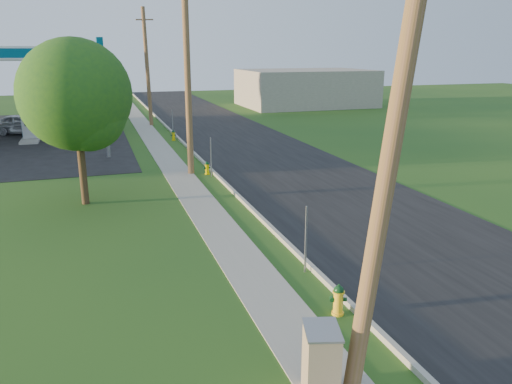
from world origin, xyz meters
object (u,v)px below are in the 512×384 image
Objects in this scene: utility_pole_far at (147,67)px; tree_verge at (78,99)px; utility_pole_mid at (188,76)px; car_silver at (24,124)px; fuel_pump_ne at (30,131)px; hydrant_near at (338,300)px; hydrant_far at (173,135)px; utility_cabinet at (321,363)px; price_pylon at (101,63)px; hydrant_mid at (207,168)px; utility_pole_near at (393,139)px; fuel_pump_se at (35,123)px; tree_lot at (85,71)px.

tree_verge is (-5.10, -21.88, -0.49)m from utility_pole_far.
utility_pole_mid is 2.17× the size of car_silver.
fuel_pump_ne reaches higher than hydrant_near.
hydrant_far is 0.53× the size of utility_cabinet.
price_pylon is 9.52m from tree_verge.
hydrant_near is 14.83m from hydrant_mid.
utility_pole_far is 22.47m from tree_verge.
utility_cabinet is (-1.05, 0.16, -4.09)m from utility_pole_near.
hydrant_mid is 0.48× the size of utility_cabinet.
utility_pole_near reaches higher than tree_verge.
hydrant_near reaches higher than hydrant_far.
utility_cabinet is at bearing -93.57° from hydrant_far.
utility_pole_far is at bearing 92.36° from hydrant_mid.
price_pylon reaches higher than car_silver.
fuel_pump_se is at bearing 106.49° from hydrant_near.
utility_pole_far reaches higher than tree_lot.
fuel_pump_ne reaches higher than hydrant_mid.
hydrant_near is at bearing -87.57° from utility_pole_mid.
utility_pole_mid is 3.06× the size of fuel_pump_ne.
fuel_pump_se is 35.72m from utility_cabinet.
fuel_pump_ne is 4.00m from fuel_pump_se.
tree_verge is 1.48× the size of car_silver.
tree_verge is at bearing -77.31° from fuel_pump_ne.
hydrant_far is (-0.06, 10.47, 0.03)m from hydrant_mid.
utility_pole_mid is at bearing 37.29° from tree_verge.
hydrant_mid is (0.76, 17.58, -4.47)m from utility_pole_near.
hydrant_near is at bearing -88.88° from utility_pole_far.
utility_cabinet is 0.31× the size of car_silver.
fuel_pump_se is at bearing -120.75° from tree_lot.
utility_pole_mid is 1.46× the size of tree_verge.
utility_pole_far is at bearing 90.00° from utility_pole_near.
price_pylon is 8.21m from hydrant_far.
tree_lot is (-1.04, 18.15, -1.14)m from price_pylon.
utility_pole_far is 1.39× the size of price_pylon.
utility_pole_far is at bearing 72.67° from price_pylon.
price_pylon is 18.21m from tree_lot.
fuel_pump_se is (-8.90, 17.00, -4.23)m from utility_pole_mid.
fuel_pump_ne is 10.04m from hydrant_far.
hydrant_near is at bearing -71.33° from fuel_pump_ne.
utility_cabinet is (-1.05, -35.84, -4.09)m from utility_pole_far.
fuel_pump_se is at bearing 117.63° from utility_pole_mid.
hydrant_far is at bearing 88.58° from utility_pole_near.
utility_pole_far reaches higher than utility_cabinet.
tree_verge is 7.88m from hydrant_mid.
utility_pole_mid reaches higher than fuel_pump_se.
fuel_pump_se is (-8.90, -1.00, -4.08)m from utility_pole_far.
utility_pole_mid is 6.44m from tree_verge.
tree_lot is at bearing 131.20° from utility_pole_far.
utility_cabinet is at bearing -73.82° from tree_verge.
hydrant_far reaches higher than hydrant_mid.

